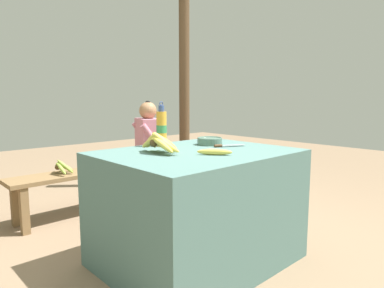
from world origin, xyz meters
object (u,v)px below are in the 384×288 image
at_px(knife, 225,145).
at_px(seated_vendor, 144,144).
at_px(water_bottle, 162,128).
at_px(banana_bunch_ripe, 159,142).
at_px(serving_bowl, 210,141).
at_px(wooden_bench, 112,172).
at_px(support_post_far, 184,75).
at_px(banana_bunch_green, 62,167).
at_px(loose_banana_front, 215,152).

relative_size(knife, seated_vendor, 0.21).
xyz_separation_m(water_bottle, seated_vendor, (0.56, 1.01, -0.26)).
bearing_deg(water_bottle, banana_bunch_ripe, -130.93).
height_order(banana_bunch_ripe, seated_vendor, seated_vendor).
bearing_deg(serving_bowl, wooden_bench, 95.44).
relative_size(banana_bunch_ripe, knife, 1.59).
relative_size(wooden_bench, support_post_far, 0.70).
height_order(banana_bunch_green, support_post_far, support_post_far).
relative_size(banana_bunch_green, support_post_far, 0.11).
relative_size(water_bottle, support_post_far, 0.12).
height_order(banana_bunch_ripe, knife, banana_bunch_ripe).
height_order(loose_banana_front, seated_vendor, seated_vendor).
distance_m(wooden_bench, support_post_far, 1.51).
xyz_separation_m(seated_vendor, banana_bunch_green, (-0.85, 0.02, -0.12)).
height_order(knife, wooden_bench, knife).
height_order(seated_vendor, support_post_far, support_post_far).
xyz_separation_m(serving_bowl, knife, (-0.00, -0.15, -0.02)).
relative_size(loose_banana_front, wooden_bench, 0.10).
bearing_deg(banana_bunch_green, loose_banana_front, -79.26).
distance_m(seated_vendor, banana_bunch_green, 0.86).
xyz_separation_m(knife, banana_bunch_green, (-0.59, 1.37, -0.27)).
relative_size(banana_bunch_ripe, loose_banana_front, 1.86).
height_order(water_bottle, banana_bunch_green, water_bottle).
distance_m(serving_bowl, support_post_far, 1.83).
distance_m(water_bottle, banana_bunch_green, 1.15).
xyz_separation_m(loose_banana_front, banana_bunch_green, (-0.29, 1.55, -0.28)).
bearing_deg(banana_bunch_ripe, water_bottle, 49.07).
bearing_deg(serving_bowl, seated_vendor, 77.73).
distance_m(knife, seated_vendor, 1.37).
distance_m(serving_bowl, banana_bunch_green, 1.38).
relative_size(banana_bunch_ripe, water_bottle, 1.11).
bearing_deg(support_post_far, seated_vendor, -163.97).
bearing_deg(water_bottle, knife, -47.69).
bearing_deg(seated_vendor, serving_bowl, 97.09).
distance_m(banana_bunch_ripe, banana_bunch_green, 1.31).
xyz_separation_m(banana_bunch_ripe, wooden_bench, (0.38, 1.26, -0.45)).
distance_m(serving_bowl, wooden_bench, 1.28).
relative_size(loose_banana_front, knife, 0.85).
bearing_deg(banana_bunch_green, serving_bowl, -63.87).
bearing_deg(serving_bowl, water_bottle, 149.75).
bearing_deg(serving_bowl, banana_bunch_green, 116.13).
bearing_deg(knife, wooden_bench, 118.88).
xyz_separation_m(serving_bowl, banana_bunch_green, (-0.60, 1.21, -0.29)).
relative_size(water_bottle, loose_banana_front, 1.68).
xyz_separation_m(banana_bunch_ripe, support_post_far, (1.51, 1.46, 0.54)).
relative_size(banana_bunch_ripe, support_post_far, 0.13).
xyz_separation_m(wooden_bench, support_post_far, (1.13, 0.20, 0.99)).
bearing_deg(support_post_far, wooden_bench, -169.92).
bearing_deg(seated_vendor, support_post_far, -144.62).
relative_size(serving_bowl, loose_banana_front, 0.97).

